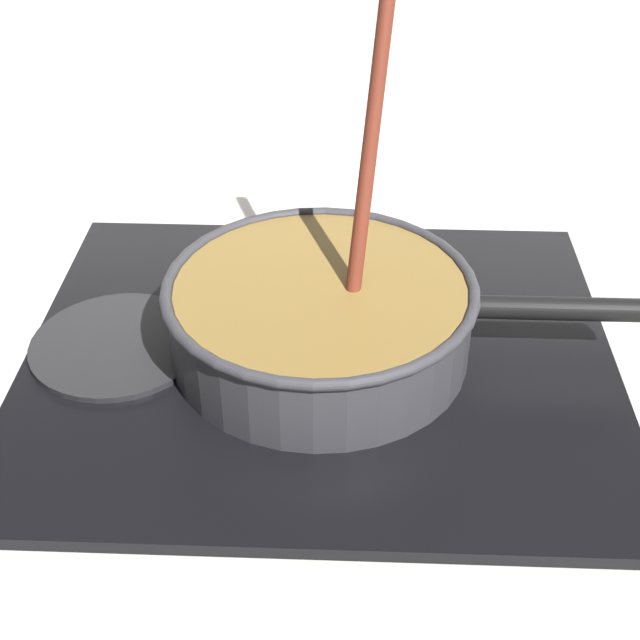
# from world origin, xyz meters

# --- Properties ---
(ground) EXTENTS (2.40, 1.60, 0.04)m
(ground) POSITION_xyz_m (0.00, 0.00, -0.02)
(ground) COLOR beige
(hob_plate) EXTENTS (0.56, 0.48, 0.01)m
(hob_plate) POSITION_xyz_m (0.02, 0.08, 0.01)
(hob_plate) COLOR black
(hob_plate) RESTS_ON ground
(burner_ring) EXTENTS (0.17, 0.17, 0.01)m
(burner_ring) POSITION_xyz_m (0.02, 0.08, 0.02)
(burner_ring) COLOR #592D0C
(burner_ring) RESTS_ON hob_plate
(spare_burner) EXTENTS (0.17, 0.17, 0.01)m
(spare_burner) POSITION_xyz_m (-0.17, 0.08, 0.01)
(spare_burner) COLOR #262628
(spare_burner) RESTS_ON hob_plate
(cooking_pan) EXTENTS (0.44, 0.29, 0.31)m
(cooking_pan) POSITION_xyz_m (0.02, 0.08, 0.05)
(cooking_pan) COLOR #38383D
(cooking_pan) RESTS_ON hob_plate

